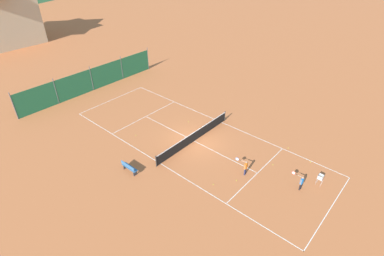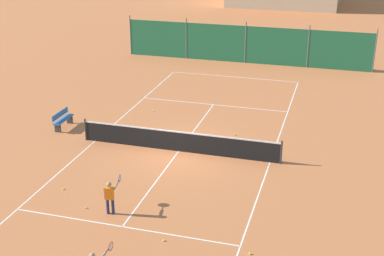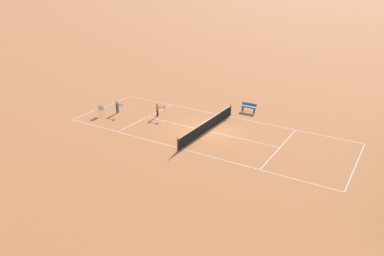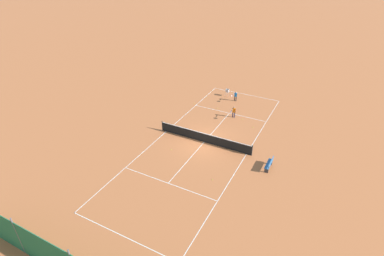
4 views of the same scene
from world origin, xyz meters
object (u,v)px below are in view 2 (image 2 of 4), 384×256
(tennis_ball_by_net_left, at_px, (235,135))
(tennis_ball_alley_left, at_px, (164,240))
(player_near_service, at_px, (110,195))
(tennis_net, at_px, (179,141))
(tennis_ball_alley_right, at_px, (63,189))
(tennis_ball_by_net_right, at_px, (86,208))
(tennis_ball_mid_court, at_px, (153,111))
(courtside_bench, at_px, (63,119))
(tennis_ball_far_corner, at_px, (250,254))

(tennis_ball_by_net_left, bearing_deg, tennis_ball_alley_left, -92.52)
(player_near_service, bearing_deg, tennis_ball_alley_left, -25.70)
(tennis_net, relative_size, player_near_service, 7.26)
(tennis_ball_alley_right, height_order, tennis_ball_by_net_left, same)
(tennis_ball_by_net_right, height_order, tennis_ball_by_net_left, same)
(player_near_service, relative_size, tennis_ball_mid_court, 19.15)
(player_near_service, bearing_deg, tennis_net, 82.70)
(tennis_ball_alley_right, xyz_separation_m, courtside_bench, (-3.13, 5.69, 0.42))
(tennis_net, height_order, tennis_ball_alley_right, tennis_net)
(player_near_service, xyz_separation_m, tennis_ball_alley_right, (-2.49, 1.07, -0.70))
(tennis_net, relative_size, tennis_ball_by_net_right, 139.09)
(tennis_ball_alley_left, relative_size, tennis_ball_alley_right, 1.00)
(tennis_ball_alley_left, xyz_separation_m, tennis_ball_far_corner, (2.84, 0.07, 0.00))
(tennis_net, distance_m, player_near_service, 5.74)
(tennis_net, bearing_deg, tennis_ball_mid_court, 122.47)
(tennis_ball_by_net_right, height_order, tennis_ball_alley_right, same)
(tennis_ball_by_net_right, xyz_separation_m, tennis_ball_far_corner, (6.23, -1.10, 0.00))
(tennis_ball_mid_court, relative_size, tennis_ball_alley_left, 1.00)
(tennis_net, height_order, tennis_ball_alley_left, tennis_net)
(tennis_ball_by_net_right, bearing_deg, tennis_ball_mid_court, 96.26)
(tennis_ball_far_corner, height_order, courtside_bench, courtside_bench)
(tennis_ball_mid_court, bearing_deg, tennis_ball_far_corner, -56.88)
(tennis_net, relative_size, tennis_ball_alley_left, 139.09)
(tennis_ball_alley_left, height_order, tennis_ball_alley_right, same)
(tennis_ball_alley_right, relative_size, courtside_bench, 0.04)
(tennis_net, distance_m, tennis_ball_alley_right, 5.65)
(tennis_ball_by_net_right, distance_m, tennis_ball_far_corner, 6.33)
(tennis_net, bearing_deg, player_near_service, -97.30)
(tennis_net, xyz_separation_m, tennis_ball_alley_left, (1.63, -6.82, -0.47))
(tennis_ball_alley_left, distance_m, tennis_ball_far_corner, 2.84)
(tennis_ball_by_net_left, bearing_deg, tennis_ball_far_corner, -75.23)
(tennis_ball_by_net_left, bearing_deg, tennis_ball_mid_court, 157.62)
(tennis_ball_mid_court, bearing_deg, tennis_net, -57.53)
(tennis_ball_mid_court, relative_size, tennis_ball_by_net_left, 1.00)
(tennis_ball_alley_left, bearing_deg, tennis_ball_alley_right, 155.55)
(tennis_ball_alley_right, xyz_separation_m, tennis_ball_by_net_left, (5.26, 7.10, 0.00))
(tennis_ball_mid_court, height_order, tennis_ball_far_corner, same)
(player_near_service, relative_size, tennis_ball_alley_left, 19.15)
(tennis_ball_by_net_left, distance_m, tennis_ball_far_corner, 9.55)
(tennis_net, distance_m, courtside_bench, 6.43)
(tennis_ball_mid_court, xyz_separation_m, tennis_ball_by_net_right, (1.11, -10.15, 0.00))
(tennis_ball_alley_left, xyz_separation_m, tennis_ball_alley_right, (-4.85, 2.21, 0.00))
(tennis_ball_mid_court, xyz_separation_m, tennis_ball_by_net_left, (4.91, -2.02, 0.00))
(tennis_ball_by_net_right, bearing_deg, courtside_bench, 124.33)
(tennis_net, height_order, tennis_ball_by_net_right, tennis_net)
(tennis_ball_far_corner, xyz_separation_m, courtside_bench, (-10.82, 7.83, 0.42))
(player_near_service, relative_size, courtside_bench, 0.84)
(tennis_ball_mid_court, xyz_separation_m, tennis_ball_alley_left, (4.50, -11.33, 0.00))
(tennis_ball_alley_right, bearing_deg, tennis_net, 55.15)
(player_near_service, height_order, tennis_ball_alley_right, player_near_service)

